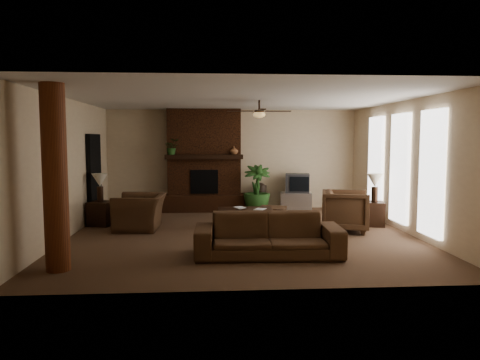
{
  "coord_description": "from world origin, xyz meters",
  "views": [
    {
      "loc": [
        -0.66,
        -9.2,
        1.98
      ],
      "look_at": [
        0.0,
        0.4,
        1.1
      ],
      "focal_mm": 33.54,
      "sensor_mm": 36.0,
      "label": 1
    }
  ],
  "objects": [
    {
      "name": "mantel_plant",
      "position": [
        -1.66,
        2.93,
        1.72
      ],
      "size": [
        0.46,
        0.49,
        0.33
      ],
      "primitive_type": "imported",
      "rotation": [
        0.0,
        0.0,
        0.23
      ],
      "color": "#285120",
      "rests_on": "fireplace"
    },
    {
      "name": "floor_vase",
      "position": [
        0.76,
        3.13,
        0.43
      ],
      "size": [
        0.34,
        0.34,
        0.77
      ],
      "color": "#2D2119",
      "rests_on": "ground"
    },
    {
      "name": "windows",
      "position": [
        3.45,
        0.2,
        1.35
      ],
      "size": [
        0.08,
        3.65,
        2.35
      ],
      "color": "white",
      "rests_on": "ground"
    },
    {
      "name": "lamp_left",
      "position": [
        -3.15,
        1.13,
        1.0
      ],
      "size": [
        0.39,
        0.39,
        0.65
      ],
      "color": "black",
      "rests_on": "side_table_left"
    },
    {
      "name": "armchair_left",
      "position": [
        -2.18,
        0.68,
        0.51
      ],
      "size": [
        0.81,
        1.21,
        1.02
      ],
      "primitive_type": "imported",
      "rotation": [
        0.0,
        0.0,
        -1.62
      ],
      "color": "#4D3421",
      "rests_on": "ground"
    },
    {
      "name": "doorway",
      "position": [
        -3.44,
        1.8,
        1.05
      ],
      "size": [
        0.1,
        1.0,
        2.1
      ],
      "primitive_type": "cube",
      "color": "black",
      "rests_on": "ground"
    },
    {
      "name": "ceiling_fan",
      "position": [
        0.4,
        0.3,
        2.53
      ],
      "size": [
        1.35,
        1.35,
        0.37
      ],
      "color": "black",
      "rests_on": "ceiling"
    },
    {
      "name": "mantel_vase",
      "position": [
        0.01,
        2.98,
        1.67
      ],
      "size": [
        0.28,
        0.29,
        0.22
      ],
      "primitive_type": "imported",
      "rotation": [
        0.0,
        0.0,
        -0.35
      ],
      "color": "brown",
      "rests_on": "fireplace"
    },
    {
      "name": "log_column",
      "position": [
        -2.95,
        -2.4,
        1.4
      ],
      "size": [
        0.36,
        0.36,
        2.8
      ],
      "primitive_type": "cylinder",
      "color": "brown",
      "rests_on": "ground"
    },
    {
      "name": "ottoman",
      "position": [
        0.79,
        1.05,
        0.2
      ],
      "size": [
        0.76,
        0.76,
        0.4
      ],
      "primitive_type": "cube",
      "rotation": [
        0.0,
        0.0,
        -0.32
      ],
      "color": "#4D3421",
      "rests_on": "ground"
    },
    {
      "name": "sofa",
      "position": [
        0.33,
        -1.78,
        0.48
      ],
      "size": [
        2.49,
        0.8,
        0.97
      ],
      "primitive_type": "imported",
      "rotation": [
        0.0,
        0.0,
        -0.03
      ],
      "color": "#4D3421",
      "rests_on": "ground"
    },
    {
      "name": "room_shell",
      "position": [
        0.0,
        0.0,
        1.4
      ],
      "size": [
        7.0,
        7.0,
        7.0
      ],
      "color": "brown",
      "rests_on": "ground"
    },
    {
      "name": "tv_stand",
      "position": [
        1.74,
        3.01,
        0.25
      ],
      "size": [
        0.91,
        0.61,
        0.5
      ],
      "primitive_type": "cube",
      "rotation": [
        0.0,
        0.0,
        -0.13
      ],
      "color": "silver",
      "rests_on": "ground"
    },
    {
      "name": "coffee_table",
      "position": [
        0.14,
        0.66,
        0.37
      ],
      "size": [
        1.2,
        0.7,
        0.43
      ],
      "color": "black",
      "rests_on": "ground"
    },
    {
      "name": "side_table_right",
      "position": [
        3.07,
        0.72,
        0.28
      ],
      "size": [
        0.59,
        0.59,
        0.55
      ],
      "primitive_type": "cube",
      "rotation": [
        0.0,
        0.0,
        -0.21
      ],
      "color": "black",
      "rests_on": "ground"
    },
    {
      "name": "side_table_left",
      "position": [
        -3.15,
        1.17,
        0.28
      ],
      "size": [
        0.61,
        0.61,
        0.55
      ],
      "primitive_type": "cube",
      "rotation": [
        0.0,
        0.0,
        -0.26
      ],
      "color": "black",
      "rests_on": "ground"
    },
    {
      "name": "book_b",
      "position": [
        0.35,
        0.53,
        0.58
      ],
      "size": [
        0.2,
        0.11,
        0.29
      ],
      "primitive_type": "imported",
      "rotation": [
        0.0,
        0.0,
        -0.46
      ],
      "color": "#999999",
      "rests_on": "coffee_table"
    },
    {
      "name": "armchair_right",
      "position": [
        2.25,
        0.16,
        0.49
      ],
      "size": [
        1.09,
        1.13,
        0.97
      ],
      "primitive_type": "imported",
      "rotation": [
        0.0,
        0.0,
        1.32
      ],
      "color": "#4D3421",
      "rests_on": "ground"
    },
    {
      "name": "book_a",
      "position": [
        -0.08,
        0.69,
        0.57
      ],
      "size": [
        0.21,
        0.1,
        0.29
      ],
      "primitive_type": "imported",
      "rotation": [
        0.0,
        0.0,
        0.38
      ],
      "color": "#999999",
      "rests_on": "coffee_table"
    },
    {
      "name": "floor_plant",
      "position": [
        0.61,
        2.71,
        0.36
      ],
      "size": [
        0.75,
        1.3,
        0.72
      ],
      "primitive_type": "imported",
      "rotation": [
        0.0,
        0.0,
        0.02
      ],
      "color": "#285120",
      "rests_on": "ground"
    },
    {
      "name": "fireplace",
      "position": [
        -0.8,
        3.22,
        1.16
      ],
      "size": [
        2.4,
        0.7,
        2.8
      ],
      "color": "#472413",
      "rests_on": "ground"
    },
    {
      "name": "tv",
      "position": [
        1.78,
        3.03,
        0.76
      ],
      "size": [
        0.73,
        0.64,
        0.52
      ],
      "color": "#363639",
      "rests_on": "tv_stand"
    },
    {
      "name": "lamp_right",
      "position": [
        3.09,
        0.67,
        1.0
      ],
      "size": [
        0.42,
        0.42,
        0.65
      ],
      "color": "black",
      "rests_on": "side_table_right"
    }
  ]
}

